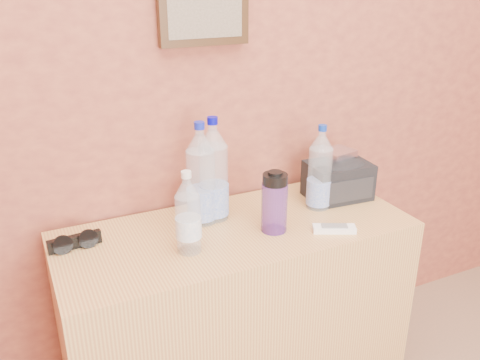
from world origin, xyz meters
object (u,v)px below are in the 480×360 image
at_px(pet_large_c, 201,179).
at_px(ac_remote, 334,229).
at_px(toiletry_bag, 338,178).
at_px(pet_large_d, 320,172).
at_px(pet_large_b, 214,175).
at_px(nalgene_bottle, 274,202).
at_px(dresser, 236,319).
at_px(pet_small, 188,217).
at_px(sunglasses, 75,242).
at_px(foil_packet, 338,153).

relative_size(pet_large_c, ac_remote, 2.52).
bearing_deg(toiletry_bag, pet_large_d, -155.51).
height_order(pet_large_b, pet_large_c, pet_large_b).
bearing_deg(pet_large_c, nalgene_bottle, -40.47).
distance_m(dresser, pet_small, 0.51).
height_order(ac_remote, toiletry_bag, toiletry_bag).
bearing_deg(dresser, pet_large_d, 3.72).
distance_m(sunglasses, foil_packet, 0.95).
distance_m(pet_large_d, ac_remote, 0.22).
height_order(dresser, pet_large_b, pet_large_b).
bearing_deg(pet_large_b, pet_large_c, -169.44).
height_order(pet_large_b, pet_large_d, pet_large_b).
relative_size(pet_large_d, nalgene_bottle, 1.48).
distance_m(dresser, foil_packet, 0.70).
bearing_deg(foil_packet, dresser, -169.03).
bearing_deg(foil_packet, pet_large_d, -151.36).
bearing_deg(foil_packet, pet_large_c, 179.33).
distance_m(pet_large_d, foil_packet, 0.14).
relative_size(pet_large_c, sunglasses, 2.16).
height_order(pet_small, ac_remote, pet_small).
bearing_deg(pet_large_b, ac_remote, -40.01).
height_order(pet_large_b, pet_small, pet_large_b).
distance_m(dresser, ac_remote, 0.49).
height_order(pet_large_d, sunglasses, pet_large_d).
relative_size(ac_remote, foil_packet, 1.23).
xyz_separation_m(nalgene_bottle, sunglasses, (-0.60, 0.16, -0.08)).
xyz_separation_m(pet_large_c, nalgene_bottle, (0.19, -0.16, -0.05)).
distance_m(nalgene_bottle, toiletry_bag, 0.36).
bearing_deg(pet_large_d, sunglasses, 174.96).
height_order(nalgene_bottle, ac_remote, nalgene_bottle).
bearing_deg(pet_large_c, dresser, -48.86).
bearing_deg(nalgene_bottle, dresser, 148.05).
distance_m(pet_large_b, pet_large_c, 0.05).
relative_size(nalgene_bottle, toiletry_bag, 0.91).
distance_m(pet_large_b, nalgene_bottle, 0.22).
height_order(dresser, nalgene_bottle, nalgene_bottle).
distance_m(pet_large_d, toiletry_bag, 0.13).
bearing_deg(toiletry_bag, pet_large_c, -179.20).
height_order(dresser, toiletry_bag, toiletry_bag).
relative_size(pet_small, sunglasses, 1.60).
bearing_deg(sunglasses, pet_large_d, -9.55).
bearing_deg(nalgene_bottle, sunglasses, 165.14).
xyz_separation_m(pet_large_c, toiletry_bag, (0.52, -0.03, -0.08)).
bearing_deg(foil_packet, pet_small, -166.12).
bearing_deg(dresser, foil_packet, 10.97).
relative_size(dresser, sunglasses, 7.27).
xyz_separation_m(nalgene_bottle, foil_packet, (0.35, 0.15, 0.06)).
distance_m(nalgene_bottle, ac_remote, 0.21).
xyz_separation_m(pet_large_b, pet_small, (-0.15, -0.17, -0.04)).
height_order(pet_large_c, toiletry_bag, pet_large_c).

